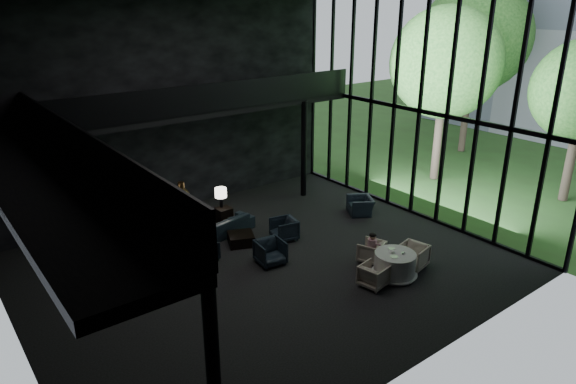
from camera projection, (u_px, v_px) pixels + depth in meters
floor at (265, 264)px, 16.12m from camera, size 14.00×12.00×0.02m
wall_back at (171, 108)px, 19.17m from camera, size 14.00×0.04×8.00m
wall_front at (435, 202)px, 10.26m from camera, size 14.00×0.04×8.00m
curtain_wall at (419, 111)px, 18.68m from camera, size 0.20×12.00×8.00m
mezzanine_left at (40, 183)px, 11.29m from camera, size 2.00×12.00×0.25m
mezzanine_back at (208, 109)px, 19.00m from camera, size 12.00×2.00×0.25m
railing_left at (82, 150)px, 11.65m from camera, size 0.06×12.00×1.00m
railing_back at (221, 96)px, 18.04m from camera, size 12.00×0.06×1.00m
column_sw at (214, 380)px, 8.34m from camera, size 0.24×0.24×4.00m
column_nw at (39, 188)px, 16.80m from camera, size 0.24×0.24×4.00m
column_ne at (304, 150)px, 21.13m from camera, size 0.24×0.24×4.00m
tree_near at (446, 63)px, 22.04m from camera, size 4.80×4.80×7.65m
tree_far at (475, 37)px, 26.11m from camera, size 5.60×5.60×8.80m
console at (184, 224)px, 18.14m from camera, size 2.20×0.50×0.70m
bronze_urn at (182, 201)px, 17.83m from camera, size 0.66×0.66×1.22m
side_table_left at (140, 237)px, 17.32m from camera, size 0.53×0.53×0.58m
table_lamp_left at (140, 218)px, 16.89m from camera, size 0.40×0.40×0.67m
side_table_right at (224, 215)px, 19.04m from camera, size 0.52×0.52×0.58m
table_lamp_right at (221, 193)px, 18.87m from camera, size 0.44×0.44×0.74m
sofa at (225, 222)px, 18.08m from camera, size 2.34×1.06×0.88m
lounge_armchair_west at (207, 248)px, 16.40m from camera, size 0.81×0.84×0.70m
lounge_armchair_east at (284, 227)px, 17.64m from camera, size 0.97×1.01×0.89m
lounge_armchair_south at (270, 250)px, 16.01m from camera, size 1.01×0.96×0.94m
window_armchair at (360, 203)px, 19.79m from camera, size 1.02×1.14×0.84m
coffee_table at (241, 239)px, 17.39m from camera, size 1.09×1.09×0.37m
dining_table at (395, 266)px, 15.33m from camera, size 1.39×1.39×0.75m
dining_chair_north at (371, 251)px, 16.17m from camera, size 0.90×0.88×0.73m
dining_chair_east at (413, 254)px, 15.80m from camera, size 0.96×1.00×0.87m
dining_chair_west at (374, 275)px, 14.78m from camera, size 0.76×0.80×0.71m
child at (372, 242)px, 15.85m from camera, size 0.29×0.29×0.63m
plate_a at (394, 257)px, 14.96m from camera, size 0.27×0.27×0.01m
plate_b at (392, 248)px, 15.47m from camera, size 0.24×0.24×0.01m
saucer at (404, 253)px, 15.19m from camera, size 0.18×0.18×0.01m
coffee_cup at (404, 252)px, 15.17m from camera, size 0.10×0.10×0.06m
cereal_bowl at (393, 252)px, 15.21m from camera, size 0.15×0.15×0.07m
cream_pot at (403, 253)px, 15.11m from camera, size 0.07×0.07×0.07m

